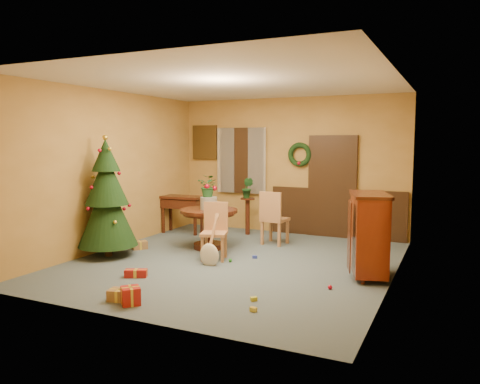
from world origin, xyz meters
The scene contains 21 objects.
room_envelope centered at (0.21, 2.70, 1.12)m, with size 5.50×5.50×5.50m.
dining_table centered at (-0.85, 0.69, 0.51)m, with size 1.06×1.06×0.73m.
urn centered at (-0.85, 0.69, 0.85)m, with size 0.31×0.31×0.23m, color slate.
centerpiece_plant centered at (-0.85, 0.69, 1.16)m, with size 0.37×0.32×0.41m, color #1E4C23.
chair_near centered at (-0.39, 0.07, 0.51)m, with size 0.52×0.52×0.95m.
chair_far centered at (0.13, 1.46, 0.55)m, with size 0.49×0.49×1.03m.
guitar centered at (-0.27, -0.36, 0.40)m, with size 0.34×0.16×0.80m, color beige, non-canonical shape.
plant_stand centered at (-0.73, 2.17, 0.49)m, with size 0.30×0.30×0.78m.
stand_plant centered at (-0.73, 2.17, 1.00)m, with size 0.24×0.19×0.44m, color #19471E.
christmas_tree centered at (-2.15, -0.55, 0.99)m, with size 1.01×1.01×2.09m.
writing_desk centered at (-2.08, 1.74, 0.61)m, with size 0.94×0.51×0.81m.
sideboard centered at (2.15, 0.06, 0.66)m, with size 0.77×1.07×1.23m.
gift_a centered at (-0.48, -2.30, 0.07)m, with size 0.30×0.25×0.14m.
gift_b centered at (-0.26, -2.35, 0.11)m, with size 0.30×0.30×0.22m.
gift_c centered at (-1.98, 0.09, 0.07)m, with size 0.31×0.32×0.15m.
gift_d centered at (-0.92, -1.39, 0.06)m, with size 0.34×0.25×0.11m.
toy_a centered at (0.22, 0.34, 0.03)m, with size 0.08×0.05×0.05m, color #2638A8.
toy_b centered at (-0.04, -0.05, 0.03)m, with size 0.06×0.06×0.06m, color #268123.
toy_c centered at (1.05, -1.61, 0.03)m, with size 0.08×0.05×0.05m, color gold.
toy_d centered at (1.80, -0.76, 0.03)m, with size 0.06×0.06×0.06m, color #AD0B24.
toy_e centered at (1.19, -1.94, 0.03)m, with size 0.08×0.05×0.05m, color gold.
Camera 1 is at (3.27, -6.79, 1.98)m, focal length 35.00 mm.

